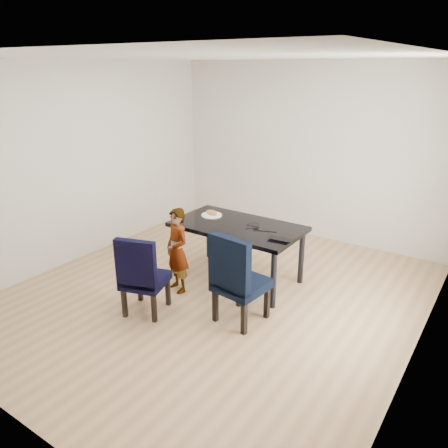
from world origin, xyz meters
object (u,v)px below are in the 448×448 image
Objects in this scene: plate at (212,215)px; laptop at (282,238)px; chair_left at (145,273)px; child at (177,250)px; dining_table at (237,252)px; chair_right at (242,277)px.

laptop reaches higher than plate.
chair_left is 1.36m from plate.
dining_table is at bearing 77.16° from child.
chair_right is 3.76× the size of plate.
child is at bearing 74.89° from chair_left.
child is 0.79m from plate.
laptop is at bearing -9.82° from dining_table.
chair_right is at bearing -40.69° from plate.
chair_right is at bearing 13.98° from child.
plate reaches higher than dining_table.
chair_left is at bearing 39.90° from laptop.
child is at bearing 19.88° from laptop.
plate is 1.17m from laptop.
dining_table is 1.72× the size of chair_left.
chair_left reaches higher than dining_table.
child is 1.26m from laptop.
chair_left reaches higher than laptop.
chair_left reaches higher than plate.
plate is at bearing 167.86° from dining_table.
dining_table is at bearing 131.10° from chair_right.
child reaches higher than laptop.
dining_table is 5.89× the size of plate.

